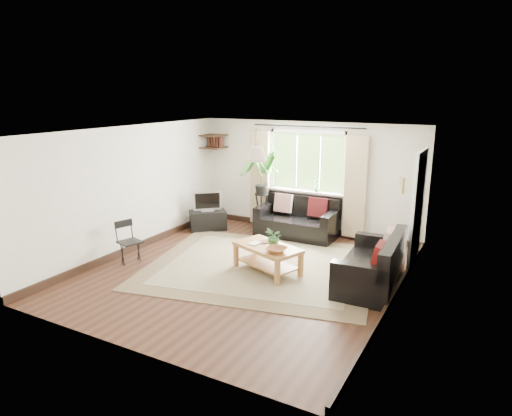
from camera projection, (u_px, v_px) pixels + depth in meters
The scene contains 24 objects.
floor at pixel (245, 272), 7.81m from camera, with size 5.50×5.50×0.00m, color black.
ceiling at pixel (244, 131), 7.22m from camera, with size 5.50×5.50×0.00m, color white.
wall_back at pixel (308, 178), 9.86m from camera, with size 5.00×0.02×2.40m, color beige.
wall_front at pixel (124, 256), 5.17m from camera, with size 5.00×0.02×2.40m, color beige.
wall_left at pixel (131, 189), 8.67m from camera, with size 0.02×5.50×2.40m, color beige.
wall_right at pixel (400, 225), 6.36m from camera, with size 0.02×5.50×2.40m, color beige.
rug at pixel (260, 266), 8.08m from camera, with size 3.86×3.30×0.02m, color #B8B18F.
window at pixel (307, 162), 9.74m from camera, with size 2.50×0.16×2.16m, color white, non-canonical shape.
door at pixel (417, 211), 7.87m from camera, with size 0.06×0.96×2.06m, color silver.
corner_shelf at pixel (214, 141), 10.51m from camera, with size 0.50×0.50×0.34m, color black, non-canonical shape.
pendant_lamp at pixel (256, 150), 7.65m from camera, with size 0.36×0.36×0.54m, color beige, non-canonical shape.
wall_sconce at pixel (402, 183), 6.52m from camera, with size 0.12×0.12×0.28m, color beige, non-canonical shape.
sofa_back at pixel (297, 218), 9.66m from camera, with size 1.68×0.84×0.79m, color black, non-canonical shape.
sofa_right at pixel (371, 262), 7.19m from camera, with size 0.85×1.69×0.80m, color black, non-canonical shape.
coffee_table at pixel (267, 259), 7.78m from camera, with size 1.16×0.63×0.47m, color #935F30, non-canonical shape.
table_plant at pixel (274, 237), 7.63m from camera, with size 0.30×0.26×0.33m, color #2C6026.
bowl at pixel (277, 250), 7.40m from camera, with size 0.34×0.34×0.08m, color #9C5B36.
book_a at pixel (252, 242), 7.87m from camera, with size 0.15×0.21×0.02m, color white.
book_b at pixel (264, 240), 7.97m from camera, with size 0.15×0.21×0.02m, color brown.
tv_stand at pixel (208, 220), 10.20m from camera, with size 0.79×0.45×0.43m, color black.
tv at pixel (207, 201), 10.09m from camera, with size 0.61×0.20×0.47m, color #A5A5AA, non-canonical shape.
palm_stand at pixel (261, 190), 10.01m from camera, with size 0.70×0.70×1.80m, color black, non-canonical shape.
folding_chair at pixel (130, 243), 8.15m from camera, with size 0.40×0.40×0.77m, color black, non-canonical shape.
sill_plant at pixel (316, 186), 9.67m from camera, with size 0.14×0.10×0.27m, color #2D6023.
Camera 1 is at (3.65, -6.32, 3.01)m, focal length 32.00 mm.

